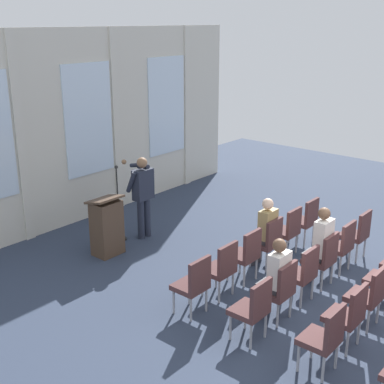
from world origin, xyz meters
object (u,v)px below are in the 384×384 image
speaker (143,192)px  chair_r2_c2 (369,293)px  audience_r1_c3 (320,243)px  chair_r1_c3 (323,257)px  chair_r0_c1 (222,266)px  chair_r2_c0 (325,336)px  chair_r1_c0 (254,307)px  chair_r0_c4 (288,228)px  chair_r1_c5 (358,232)px  audience_r1_c1 (276,275)px  chair_r1_c2 (303,271)px  chair_r1_c4 (341,243)px  audience_r0_c3 (265,229)px  chair_r2_c1 (349,313)px  chair_r1_c1 (280,288)px  chair_r0_c3 (268,240)px  chair_r0_c0 (194,282)px  mic_stand (119,224)px  chair_r0_c2 (246,252)px  chair_r0_c5 (306,218)px  lectern (107,227)px

speaker → chair_r2_c2: (-0.22, -4.79, -0.44)m
audience_r1_c3 → chair_r1_c3: bearing=-90.0°
chair_r0_c1 → chair_r2_c0: size_ratio=1.00×
chair_r1_c0 → chair_r2_c2: bearing=-37.7°
chair_r0_c4 → chair_r1_c5: 1.26m
audience_r1_c1 → chair_r1_c2: bearing=-6.9°
chair_r1_c4 → chair_r1_c5: (0.68, 0.00, 0.00)m
audience_r0_c3 → chair_r2_c1: audience_r0_c3 is taller
audience_r1_c1 → chair_r1_c5: 2.74m
audience_r1_c1 → chair_r2_c2: bearing=-59.1°
chair_r1_c1 → chair_r1_c5: size_ratio=1.00×
chair_r0_c1 → chair_r1_c4: (2.05, -1.06, 0.00)m
chair_r0_c1 → chair_r0_c3: 1.37m
chair_r0_c0 → chair_r1_c4: bearing=-21.2°
chair_r0_c0 → chair_r0_c1: same height
mic_stand → audience_r1_c3: size_ratio=1.13×
chair_r0_c4 → audience_r1_c3: 1.22m
chair_r0_c4 → chair_r1_c3: same height
chair_r0_c3 → chair_r1_c3: 1.06m
chair_r0_c3 → chair_r2_c0: bearing=-134.1°
audience_r1_c3 → chair_r1_c2: bearing=-173.5°
chair_r0_c0 → chair_r1_c0: (0.00, -1.06, 0.00)m
chair_r1_c5 → chair_r0_c2: bearing=152.7°
chair_r0_c2 → audience_r1_c1: size_ratio=0.73×
chair_r1_c1 → chair_r1_c2: size_ratio=1.00×
audience_r0_c3 → chair_r0_c5: (1.37, -0.08, -0.19)m
chair_r0_c4 → chair_r1_c5: size_ratio=1.00×
lectern → chair_r1_c2: 3.76m
chair_r0_c5 → chair_r1_c5: bearing=-90.0°
audience_r0_c3 → chair_r2_c1: size_ratio=1.38×
chair_r0_c0 → chair_r0_c5: bearing=0.0°
chair_r2_c1 → chair_r2_c2: 0.68m
chair_r1_c2 → chair_r2_c0: 1.73m
chair_r0_c3 → chair_r1_c1: same height
chair_r0_c2 → chair_r2_c0: same height
chair_r0_c4 → speaker: bearing=113.2°
chair_r1_c4 → chair_r1_c5: 0.68m
lectern → chair_r0_c0: lectern is taller
speaker → chair_r1_c0: 4.08m
chair_r2_c1 → chair_r1_c2: bearing=57.1°
audience_r1_c1 → mic_stand: bearing=82.9°
speaker → chair_r1_c1: size_ratio=1.79×
mic_stand → audience_r0_c3: size_ratio=1.20×
chair_r0_c3 → chair_r1_c1: 1.73m
chair_r1_c1 → chair_r2_c1: (0.00, -1.06, 0.00)m
chair_r1_c3 → audience_r1_c3: bearing=90.0°
audience_r0_c3 → lectern: bearing=120.2°
chair_r0_c4 → audience_r1_c1: 2.28m
chair_r0_c1 → audience_r1_c1: size_ratio=0.73×
chair_r1_c3 → chair_r2_c1: size_ratio=1.00×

